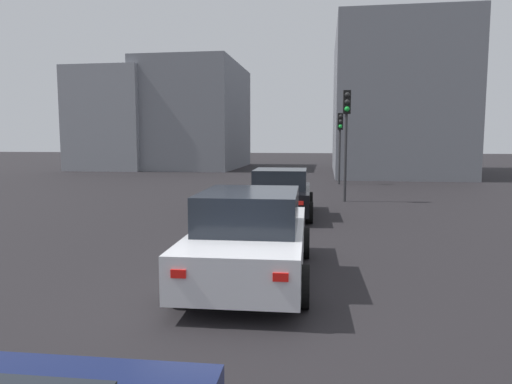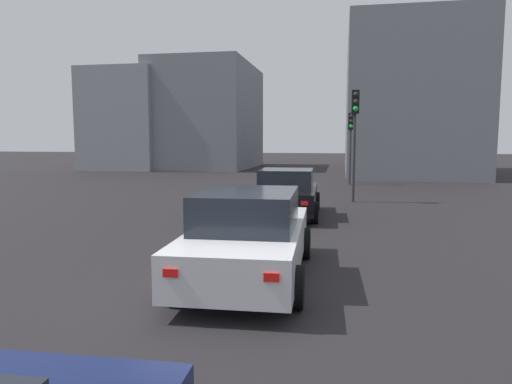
% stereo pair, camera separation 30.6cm
% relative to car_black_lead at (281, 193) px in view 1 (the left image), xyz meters
% --- Properties ---
extents(ground_plane, '(160.00, 160.00, 0.20)m').
position_rel_car_black_lead_xyz_m(ground_plane, '(-7.97, -0.13, -0.83)').
color(ground_plane, black).
extents(car_black_lead, '(4.20, 2.16, 1.51)m').
position_rel_car_black_lead_xyz_m(car_black_lead, '(0.00, 0.00, 0.00)').
color(car_black_lead, black).
rests_on(car_black_lead, ground_plane).
extents(car_white_second, '(4.78, 2.18, 1.57)m').
position_rel_car_black_lead_xyz_m(car_white_second, '(-6.85, -0.14, 0.02)').
color(car_white_second, silver).
rests_on(car_white_second, ground_plane).
extents(traffic_light_near_left, '(0.32, 0.30, 3.88)m').
position_rel_car_black_lead_xyz_m(traffic_light_near_left, '(11.26, -2.15, 2.06)').
color(traffic_light_near_left, '#2D2D30').
rests_on(traffic_light_near_left, ground_plane).
extents(traffic_light_near_right, '(0.32, 0.30, 4.33)m').
position_rel_car_black_lead_xyz_m(traffic_light_near_right, '(3.83, -2.18, 2.38)').
color(traffic_light_near_right, '#2D2D30').
rests_on(traffic_light_near_right, ground_plane).
extents(building_facade_left, '(14.70, 8.30, 10.08)m').
position_rel_car_black_lead_xyz_m(building_facade_left, '(20.91, -6.13, 4.31)').
color(building_facade_left, slate).
rests_on(building_facade_left, ground_plane).
extents(building_facade_center, '(11.85, 7.62, 8.89)m').
position_rel_car_black_lead_xyz_m(building_facade_center, '(25.33, 9.87, 3.71)').
color(building_facade_center, slate).
rests_on(building_facade_center, ground_plane).
extents(building_facade_right, '(12.09, 6.23, 8.14)m').
position_rel_car_black_lead_xyz_m(building_facade_right, '(24.95, 15.87, 3.34)').
color(building_facade_right, gray).
rests_on(building_facade_right, ground_plane).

